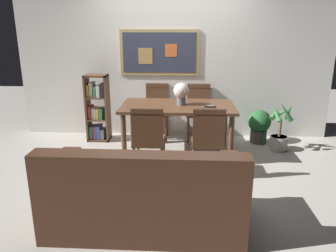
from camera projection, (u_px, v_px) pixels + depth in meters
ground_plane at (169, 166)px, 4.49m from camera, size 12.00×12.00×0.00m
wall_back_with_painting at (173, 59)px, 5.47m from camera, size 5.20×0.14×2.60m
dining_table at (178, 111)px, 4.71m from camera, size 1.61×0.90×0.75m
dining_chair_far_right at (198, 107)px, 5.48m from camera, size 0.40×0.41×0.91m
dining_chair_near_right at (208, 137)px, 4.00m from camera, size 0.40×0.41×0.91m
dining_chair_near_left at (148, 136)px, 4.02m from camera, size 0.40×0.41×0.91m
dining_chair_far_left at (157, 106)px, 5.53m from camera, size 0.40×0.41×0.91m
leather_couch at (144, 197)px, 3.04m from camera, size 1.80×0.84×0.84m
bookshelf at (97, 110)px, 5.39m from camera, size 0.36×0.28×1.09m
potted_ivy at (259, 125)px, 5.33m from camera, size 0.37×0.37×0.61m
potted_palm at (280, 132)px, 4.99m from camera, size 0.35×0.36×0.80m
flower_vase at (181, 92)px, 4.64m from camera, size 0.23×0.22×0.32m
tv_remote at (210, 107)px, 4.54m from camera, size 0.16×0.05×0.02m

